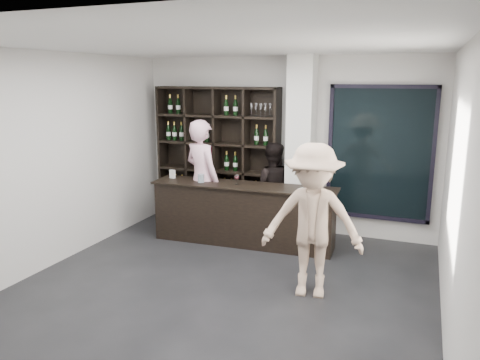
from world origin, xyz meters
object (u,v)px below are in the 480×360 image
at_px(tasting_counter, 243,214).
at_px(taster_pink, 202,179).
at_px(wine_shelf, 218,157).
at_px(taster_black, 272,188).
at_px(customer, 312,221).

distance_m(tasting_counter, taster_pink, 0.90).
xyz_separation_m(wine_shelf, taster_black, (1.05, -0.17, -0.44)).
bearing_deg(customer, wine_shelf, 127.91).
relative_size(tasting_counter, customer, 1.57).
distance_m(taster_pink, taster_black, 1.16).
bearing_deg(taster_pink, tasting_counter, -163.11).
distance_m(wine_shelf, taster_pink, 0.76).
bearing_deg(customer, taster_black, 112.25).
distance_m(wine_shelf, customer, 3.09).
xyz_separation_m(taster_black, customer, (1.14, -2.00, 0.15)).
bearing_deg(tasting_counter, taster_pink, 169.60).
relative_size(taster_black, customer, 0.83).
bearing_deg(tasting_counter, customer, -47.00).
bearing_deg(taster_pink, taster_black, -126.70).
height_order(wine_shelf, taster_black, wine_shelf).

